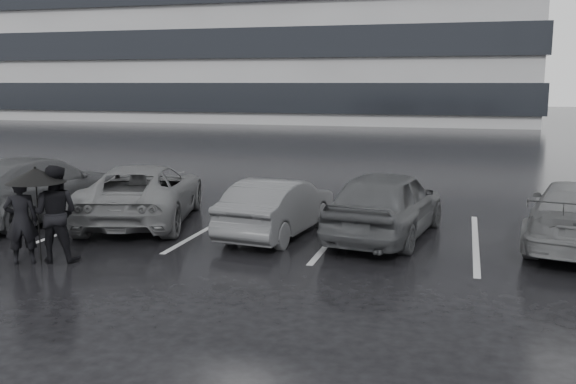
% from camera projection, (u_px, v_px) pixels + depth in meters
% --- Properties ---
extents(ground, '(160.00, 160.00, 0.00)m').
position_uv_depth(ground, '(276.00, 263.00, 11.27)').
color(ground, black).
rests_on(ground, ground).
extents(car_main, '(2.28, 4.37, 1.42)m').
position_uv_depth(car_main, '(386.00, 204.00, 12.99)').
color(car_main, black).
rests_on(car_main, ground).
extents(car_west_a, '(1.69, 3.73, 1.19)m').
position_uv_depth(car_west_a, '(278.00, 207.00, 13.25)').
color(car_west_a, '#2D2D30').
rests_on(car_west_a, ground).
extents(car_west_b, '(3.31, 5.11, 1.31)m').
position_uv_depth(car_west_b, '(143.00, 193.00, 14.53)').
color(car_west_b, '#454547').
rests_on(car_west_b, ground).
extents(car_west_c, '(2.85, 5.28, 1.45)m').
position_uv_depth(car_west_c, '(37.00, 188.00, 14.79)').
color(car_west_c, black).
rests_on(car_west_c, ground).
extents(pedestrian_left, '(0.67, 0.61, 1.54)m').
position_uv_depth(pedestrian_left, '(21.00, 221.00, 11.11)').
color(pedestrian_left, black).
rests_on(pedestrian_left, ground).
extents(pedestrian_right, '(0.95, 0.81, 1.71)m').
position_uv_depth(pedestrian_right, '(55.00, 214.00, 11.27)').
color(pedestrian_right, black).
rests_on(pedestrian_right, ground).
extents(umbrella, '(1.01, 1.01, 1.71)m').
position_uv_depth(umbrella, '(35.00, 175.00, 11.02)').
color(umbrella, black).
rests_on(umbrella, ground).
extents(stall_stripes, '(19.72, 5.00, 0.00)m').
position_uv_depth(stall_stripes, '(273.00, 229.00, 13.85)').
color(stall_stripes, '#ABACAE').
rests_on(stall_stripes, ground).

